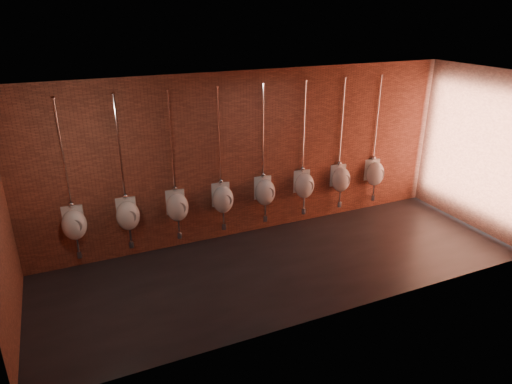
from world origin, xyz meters
The scene contains 10 objects.
ground centered at (0.00, 0.00, 0.00)m, with size 8.50×8.50×0.00m, color black.
room_shell centered at (0.00, 0.00, 2.01)m, with size 8.54×3.04×3.22m.
urinal_0 centered at (-3.33, 1.36, 0.88)m, with size 0.47×0.43×2.72m.
urinal_1 centered at (-2.44, 1.36, 0.88)m, with size 0.47×0.43×2.72m.
urinal_2 centered at (-1.56, 1.36, 0.88)m, with size 0.47×0.43×2.72m.
urinal_3 centered at (-0.68, 1.36, 0.88)m, with size 0.47×0.43×2.72m.
urinal_4 centered at (0.20, 1.36, 0.88)m, with size 0.47×0.43×2.72m.
urinal_5 centered at (1.08, 1.36, 0.88)m, with size 0.47×0.43×2.72m.
urinal_6 centered at (1.96, 1.36, 0.88)m, with size 0.47×0.43×2.72m.
urinal_7 centered at (2.84, 1.36, 0.88)m, with size 0.47×0.43×2.72m.
Camera 1 is at (-3.32, -6.14, 4.25)m, focal length 32.00 mm.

